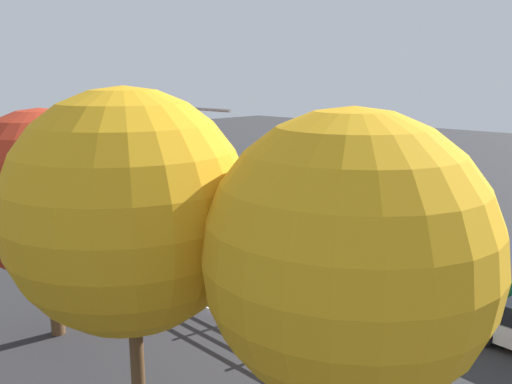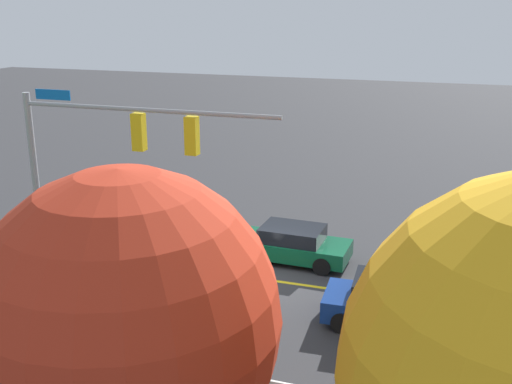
# 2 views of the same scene
# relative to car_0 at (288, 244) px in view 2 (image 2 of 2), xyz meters

# --- Properties ---
(ground_plane) EXTENTS (120.00, 120.00, 0.00)m
(ground_plane) POSITION_rel_car_0_xyz_m (0.09, 1.90, -0.65)
(ground_plane) COLOR #2D2D30
(lane_center_stripe) EXTENTS (28.00, 0.16, 0.01)m
(lane_center_stripe) POSITION_rel_car_0_xyz_m (-3.91, 1.90, -0.65)
(lane_center_stripe) COLOR gold
(lane_center_stripe) RESTS_ON ground_plane
(signal_assembly) EXTENTS (7.52, 0.38, 6.91)m
(signal_assembly) POSITION_rel_car_0_xyz_m (3.79, 6.17, 4.22)
(signal_assembly) COLOR gray
(signal_assembly) RESTS_ON ground_plane
(car_0) EXTENTS (4.74, 2.03, 1.34)m
(car_0) POSITION_rel_car_0_xyz_m (0.00, 0.00, 0.00)
(car_0) COLOR #0C4C2D
(car_0) RESTS_ON ground_plane
(car_3) EXTENTS (4.07, 2.04, 1.46)m
(car_3) POSITION_rel_car_0_xyz_m (-4.16, 3.69, 0.04)
(car_3) COLOR navy
(car_3) RESTS_ON ground_plane
(car_4) EXTENTS (4.16, 2.04, 1.43)m
(car_4) POSITION_rel_car_0_xyz_m (2.88, 3.89, 0.01)
(car_4) COLOR silver
(car_4) RESTS_ON ground_plane
(tree_3) EXTENTS (4.85, 4.85, 6.85)m
(tree_3) POSITION_rel_car_0_xyz_m (-0.89, 12.85, 3.76)
(tree_3) COLOR brown
(tree_3) RESTS_ON ground_plane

